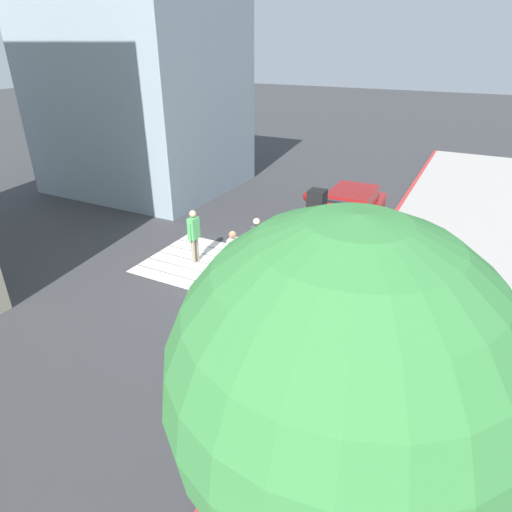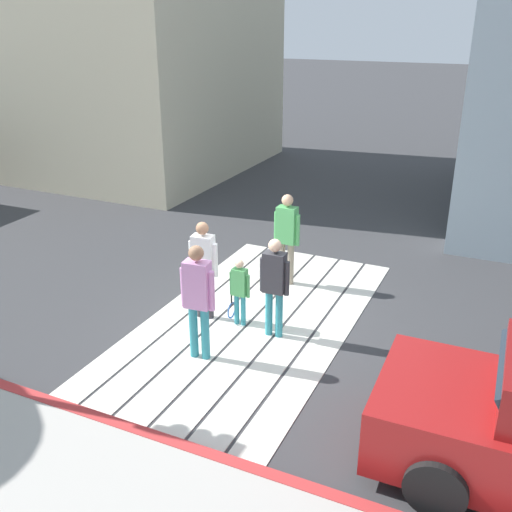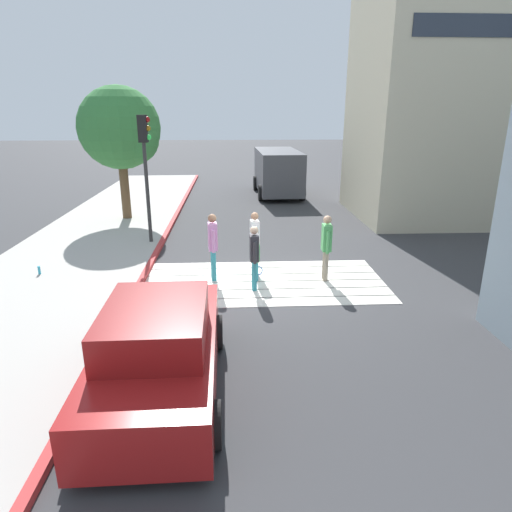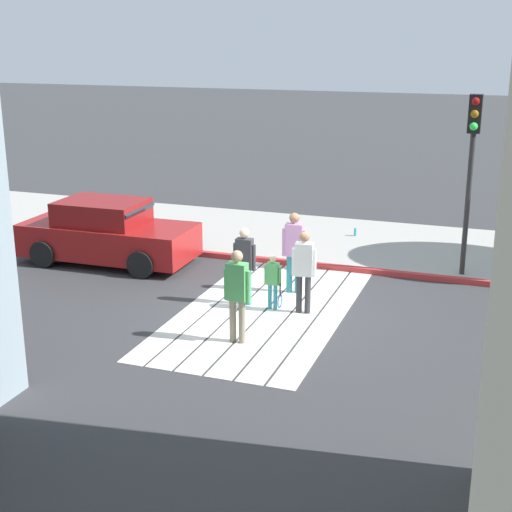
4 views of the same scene
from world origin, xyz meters
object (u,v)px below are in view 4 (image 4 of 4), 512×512
Objects in this scene: water_bottle at (355,232)px; pedestrian_adult_side at (245,261)px; pedestrian_adult_lead at (237,290)px; pedestrian_child_with_racket at (273,280)px; traffic_light_corner at (472,149)px; pedestrian_teen_behind at (304,266)px; pedestrian_adult_trailing at (294,247)px; car_parked_near_curb at (108,234)px.

pedestrian_adult_side is at bearing -10.86° from water_bottle.
pedestrian_child_with_racket is at bearing 177.23° from pedestrian_adult_lead.
pedestrian_adult_lead is 1.51× the size of pedestrian_child_with_racket.
water_bottle is at bearing 169.14° from pedestrian_adult_side.
traffic_light_corner is 4.88m from pedestrian_teen_behind.
traffic_light_corner is at bearing 123.13° from pedestrian_adult_trailing.
pedestrian_child_with_racket is (1.82, 4.95, -0.08)m from car_parked_near_curb.
pedestrian_adult_trailing is at bearing 82.52° from car_parked_near_curb.
pedestrian_adult_lead is 2.02m from pedestrian_adult_side.
pedestrian_adult_trailing is at bearing 144.45° from pedestrian_adult_side.
pedestrian_adult_lead is 1.07× the size of pedestrian_adult_side.
pedestrian_adult_trailing is (4.75, -0.36, 0.83)m from water_bottle.
water_bottle is at bearing 127.17° from car_parked_near_curb.
pedestrian_adult_trailing is 1.23m from pedestrian_child_with_racket.
pedestrian_adult_lead reaches higher than car_parked_near_curb.
pedestrian_adult_trailing is (0.66, 5.04, 0.32)m from car_parked_near_curb.
car_parked_near_curb is 2.38× the size of pedestrian_adult_trailing.
traffic_light_corner is at bearing 100.56° from car_parked_near_curb.
pedestrian_child_with_racket is at bearing 81.54° from pedestrian_adult_side.
water_bottle is (-2.51, -3.07, -2.81)m from traffic_light_corner.
car_parked_near_curb is 8.92m from traffic_light_corner.
traffic_light_corner is at bearing 50.74° from water_bottle.
traffic_light_corner reaches higher than car_parked_near_curb.
pedestrian_teen_behind is (5.89, 0.19, 0.78)m from water_bottle.
traffic_light_corner is 19.27× the size of water_bottle.
pedestrian_adult_trailing is (-2.99, 0.18, 0.02)m from pedestrian_adult_lead.
pedestrian_adult_side is at bearing -93.38° from pedestrian_teen_behind.
pedestrian_adult_trailing is 1.09× the size of pedestrian_adult_side.
pedestrian_teen_behind is 0.73m from pedestrian_child_with_racket.
pedestrian_adult_side reaches higher than water_bottle.
water_bottle is at bearing -178.12° from pedestrian_teen_behind.
traffic_light_corner is 2.38× the size of pedestrian_adult_lead.
pedestrian_adult_lead is 3.00m from pedestrian_adult_trailing.
pedestrian_teen_behind reaches higher than pedestrian_child_with_racket.
pedestrian_adult_trailing is at bearing 176.57° from pedestrian_adult_lead.
car_parked_near_curb is at bearing -126.95° from pedestrian_adult_lead.
traffic_light_corner is at bearing 133.97° from pedestrian_child_with_racket.
pedestrian_adult_trailing is 1.26m from pedestrian_teen_behind.
pedestrian_teen_behind is at bearing 25.93° from pedestrian_adult_trailing.
traffic_light_corner reaches higher than pedestrian_adult_side.
pedestrian_adult_side reaches higher than pedestrian_child_with_racket.
water_bottle is 5.94m from pedestrian_child_with_racket.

